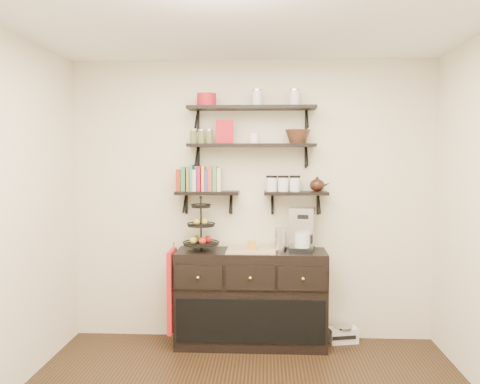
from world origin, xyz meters
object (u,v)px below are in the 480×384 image
Objects in this scene: sideboard at (251,298)px; coffee_maker at (302,230)px; fruit_stand at (201,232)px; radio at (343,334)px.

coffee_maker is (0.47, 0.03, 0.64)m from sideboard.
coffee_maker is at bearing 3.37° from sideboard.
sideboard is 0.80m from coffee_maker.
coffee_maker is (0.94, 0.02, 0.03)m from fruit_stand.
fruit_stand is 1.68× the size of radio.
coffee_maker is at bearing 177.74° from radio.
fruit_stand reaches higher than sideboard.
sideboard is 2.86× the size of fruit_stand.
coffee_maker is 1.10m from radio.
sideboard is 0.77m from fruit_stand.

